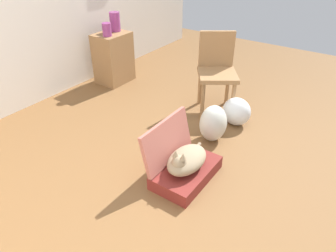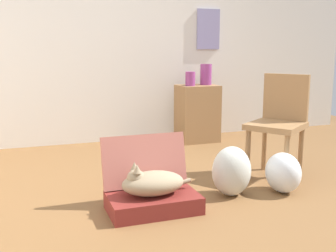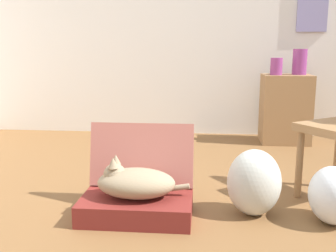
% 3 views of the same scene
% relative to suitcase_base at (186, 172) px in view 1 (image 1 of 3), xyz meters
% --- Properties ---
extents(ground_plane, '(7.68, 7.68, 0.00)m').
position_rel_suitcase_base_xyz_m(ground_plane, '(0.31, 0.10, -0.06)').
color(ground_plane, brown).
rests_on(ground_plane, ground).
extents(suitcase_base, '(0.63, 0.38, 0.12)m').
position_rel_suitcase_base_xyz_m(suitcase_base, '(0.00, 0.00, 0.00)').
color(suitcase_base, maroon).
rests_on(suitcase_base, ground).
extents(suitcase_lid, '(0.63, 0.12, 0.38)m').
position_rel_suitcase_base_xyz_m(suitcase_lid, '(0.00, 0.20, 0.25)').
color(suitcase_lid, '#B26356').
rests_on(suitcase_lid, suitcase_base).
extents(cat, '(0.52, 0.28, 0.24)m').
position_rel_suitcase_base_xyz_m(cat, '(-0.01, 0.00, 0.15)').
color(cat, '#998466').
rests_on(cat, suitcase_base).
extents(plastic_bag_white, '(0.31, 0.27, 0.39)m').
position_rel_suitcase_base_xyz_m(plastic_bag_white, '(0.66, 0.09, 0.13)').
color(plastic_bag_white, silver).
rests_on(plastic_bag_white, ground).
extents(plastic_bag_clear, '(0.26, 0.32, 0.32)m').
position_rel_suitcase_base_xyz_m(plastic_bag_clear, '(1.08, 0.03, 0.10)').
color(plastic_bag_clear, silver).
rests_on(plastic_bag_clear, ground).
extents(side_table, '(0.47, 0.37, 0.69)m').
position_rel_suitcase_base_xyz_m(side_table, '(1.18, 1.95, 0.28)').
color(side_table, olive).
rests_on(side_table, ground).
extents(vase_tall, '(0.12, 0.12, 0.17)m').
position_rel_suitcase_base_xyz_m(vase_tall, '(1.06, 1.90, 0.71)').
color(vase_tall, '#8C387A').
rests_on(vase_tall, side_table).
extents(vase_short, '(0.14, 0.14, 0.25)m').
position_rel_suitcase_base_xyz_m(vase_short, '(1.30, 1.98, 0.75)').
color(vase_short, '#8C387A').
rests_on(vase_short, side_table).
extents(chair, '(0.62, 0.61, 0.90)m').
position_rel_suitcase_base_xyz_m(chair, '(1.29, 0.41, 0.44)').
color(chair, olive).
rests_on(chair, ground).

